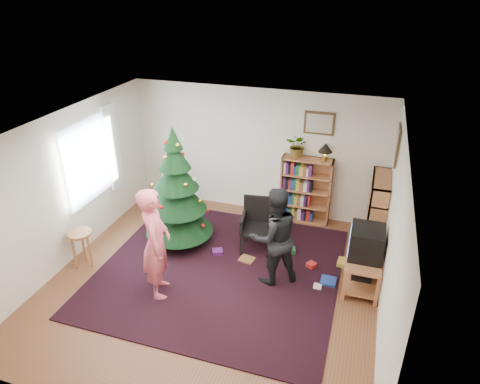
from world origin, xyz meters
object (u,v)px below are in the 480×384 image
(armchair, at_px, (258,222))
(person_standing, at_px, (156,243))
(picture_back, at_px, (319,123))
(picture_right, at_px, (397,145))
(bookshelf_back, at_px, (306,189))
(stool, at_px, (81,240))
(person_by_chair, at_px, (274,237))
(crt_tv, at_px, (367,242))
(bookshelf_right, at_px, (377,211))
(christmas_tree, at_px, (177,197))
(table_lamp, at_px, (325,149))
(potted_plant, at_px, (298,146))
(tv_stand, at_px, (363,267))

(armchair, height_order, person_standing, person_standing)
(picture_back, distance_m, picture_right, 1.51)
(bookshelf_back, bearing_deg, picture_right, -22.01)
(stool, bearing_deg, picture_back, 39.00)
(armchair, bearing_deg, stool, -160.29)
(bookshelf_back, bearing_deg, person_by_chair, -93.94)
(person_standing, bearing_deg, crt_tv, -92.49)
(bookshelf_right, bearing_deg, christmas_tree, 106.88)
(picture_back, distance_m, armchair, 2.09)
(crt_tv, bearing_deg, bookshelf_right, 84.41)
(picture_right, height_order, person_by_chair, picture_right)
(person_standing, distance_m, table_lamp, 3.50)
(table_lamp, bearing_deg, stool, -143.75)
(bookshelf_right, distance_m, stool, 5.02)
(person_standing, height_order, potted_plant, same)
(crt_tv, height_order, table_lamp, table_lamp)
(stool, bearing_deg, tv_stand, 11.17)
(christmas_tree, bearing_deg, potted_plant, 39.14)
(picture_right, bearing_deg, crt_tv, -103.01)
(bookshelf_right, distance_m, person_by_chair, 2.14)
(christmas_tree, xyz_separation_m, potted_plant, (1.79, 1.46, 0.62))
(christmas_tree, xyz_separation_m, bookshelf_right, (3.31, 1.01, -0.24))
(picture_back, height_order, picture_right, picture_right)
(picture_back, xyz_separation_m, picture_right, (1.33, -0.73, 0.00))
(person_standing, bearing_deg, person_by_chair, -86.07)
(bookshelf_right, relative_size, potted_plant, 2.87)
(picture_right, height_order, stool, picture_right)
(armchair, bearing_deg, bookshelf_right, 12.37)
(christmas_tree, bearing_deg, tv_stand, -4.45)
(table_lamp, bearing_deg, tv_stand, -62.07)
(bookshelf_right, relative_size, crt_tv, 2.42)
(tv_stand, relative_size, stool, 1.49)
(bookshelf_back, relative_size, bookshelf_right, 1.00)
(armchair, bearing_deg, person_standing, -132.40)
(christmas_tree, distance_m, stool, 1.71)
(bookshelf_right, relative_size, table_lamp, 3.81)
(crt_tv, relative_size, person_standing, 0.31)
(picture_right, bearing_deg, person_by_chair, -138.52)
(bookshelf_back, height_order, table_lamp, table_lamp)
(picture_back, distance_m, table_lamp, 0.47)
(armchair, distance_m, table_lamp, 1.81)
(crt_tv, xyz_separation_m, person_standing, (-2.90, -1.10, 0.09))
(person_standing, xyz_separation_m, person_by_chair, (1.56, 0.80, -0.07))
(bookshelf_back, distance_m, potted_plant, 0.89)
(potted_plant, bearing_deg, table_lamp, 0.00)
(stool, relative_size, table_lamp, 1.86)
(armchair, relative_size, person_standing, 0.54)
(picture_right, distance_m, stool, 5.28)
(potted_plant, bearing_deg, christmas_tree, -140.86)
(tv_stand, relative_size, crt_tv, 1.77)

